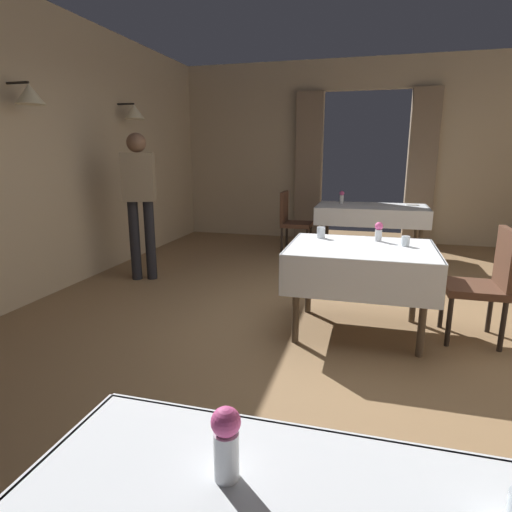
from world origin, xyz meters
name	(u,v)px	position (x,y,z in m)	size (l,w,h in m)	color
ground	(342,334)	(0.00, 0.00, 0.00)	(10.08, 10.08, 0.00)	olive
wall_left	(11,152)	(-3.20, 0.00, 1.51)	(0.49, 8.40, 3.00)	tan
wall_back	(364,152)	(0.00, 4.18, 1.51)	(6.40, 0.27, 3.00)	tan
dining_table_mid	(361,260)	(0.11, 0.09, 0.64)	(1.19, 0.93, 0.75)	#4C3D2D
dining_table_far	(371,212)	(0.18, 2.97, 0.66)	(1.57, 0.92, 0.75)	#4C3D2D
chair_mid_right	(486,280)	(1.09, 0.18, 0.52)	(0.44, 0.44, 0.93)	black
chair_far_left	(292,219)	(-0.99, 2.92, 0.52)	(0.44, 0.44, 0.93)	black
flower_vase_near	(226,441)	(-0.12, -2.62, 0.85)	(0.07, 0.07, 0.19)	silver
flower_vase_mid	(379,231)	(0.25, 0.35, 0.84)	(0.07, 0.07, 0.17)	silver
glass_mid_b	(406,241)	(0.46, 0.20, 0.79)	(0.07, 0.07, 0.08)	silver
glass_mid_c	(321,232)	(-0.25, 0.36, 0.80)	(0.08, 0.08, 0.10)	silver
flower_vase_far	(342,197)	(-0.27, 3.11, 0.85)	(0.07, 0.07, 0.19)	silver
plate_far_b	(412,205)	(0.75, 3.17, 0.76)	(0.18, 0.18, 0.01)	white
person_waiter_by_doorway	(140,195)	(-2.45, 1.03, 1.02)	(0.41, 0.33, 1.72)	black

